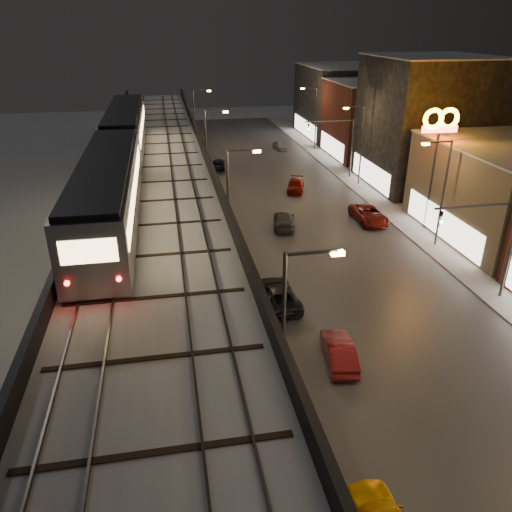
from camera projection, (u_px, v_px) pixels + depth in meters
road_surface at (314, 235)px, 44.65m from camera, size 17.00×120.00×0.06m
sidewalk_right at (418, 227)px, 46.28m from camera, size 4.00×120.00×0.14m
under_viaduct_pavement at (162, 246)px, 42.43m from camera, size 11.00×120.00×0.06m
elevated_viaduct at (156, 195)px, 37.24m from camera, size 9.00×100.00×6.30m
viaduct_trackbed at (155, 185)px, 37.03m from camera, size 8.40×100.00×0.32m
viaduct_parapet_streetside at (213, 176)px, 37.57m from camera, size 0.30×100.00×1.10m
viaduct_parapet_far at (94, 182)px, 36.14m from camera, size 0.30×100.00×1.10m
building_c at (511, 192)px, 42.97m from camera, size 12.20×15.20×8.16m
building_d at (426, 123)px, 55.93m from camera, size 12.20×13.20×14.16m
building_e at (375, 119)px, 69.24m from camera, size 12.20×12.20×10.16m
building_f at (342, 101)px, 81.49m from camera, size 12.20×16.20×11.16m
streetlight_left_1 at (289, 331)px, 21.55m from camera, size 2.57×0.28×9.00m
streetlight_left_2 at (232, 199)px, 37.57m from camera, size 2.57×0.28×9.00m
streetlight_right_2 at (441, 187)px, 40.39m from camera, size 2.56×0.28×9.00m
streetlight_left_3 at (209, 146)px, 53.59m from camera, size 2.57×0.28×9.00m
streetlight_right_3 at (360, 140)px, 56.41m from camera, size 2.56×0.28×9.00m
streetlight_left_4 at (196, 118)px, 69.61m from camera, size 2.57×0.28×9.00m
streetlight_right_4 at (314, 114)px, 72.43m from camera, size 2.56×0.28×9.00m
traffic_light_rig_a at (498, 239)px, 32.55m from camera, size 6.10×0.34×7.00m
traffic_light_rig_b at (343, 141)px, 59.25m from camera, size 6.10×0.34×7.00m
subway_train at (119, 153)px, 37.25m from camera, size 3.11×37.90×3.73m
car_near_white at (339, 352)px, 27.73m from camera, size 2.09×4.45×1.41m
car_mid_silver at (276, 295)px, 33.44m from camera, size 2.70×5.46×1.49m
car_mid_dark at (284, 220)px, 46.17m from camera, size 2.87×5.00×1.36m
car_far_white at (219, 164)px, 64.48m from camera, size 1.92×4.05×1.34m
car_onc_dark at (369, 215)px, 47.29m from camera, size 2.48×5.34×1.48m
car_onc_white at (296, 186)px, 56.05m from camera, size 2.99×4.65×1.25m
car_onc_red at (280, 146)px, 74.40m from camera, size 1.82×3.72×1.22m
sign_mcdonalds at (439, 131)px, 42.37m from camera, size 3.22×0.46×10.86m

